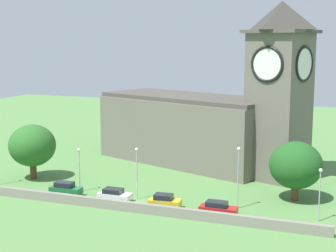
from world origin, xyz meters
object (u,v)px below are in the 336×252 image
object	(u,v)px
car_green	(66,189)
car_white	(114,195)
streetlamp_east_end	(320,186)
tree_riverside_east	(296,165)
car_red	(218,208)
streetlamp_west_mid	(79,162)
car_yellow	(165,201)
tree_churchyard	(32,146)
streetlamp_east_mid	(238,168)
streetlamp_central	(137,165)
church	(209,120)

from	to	relation	value
car_green	car_white	distance (m)	7.38
streetlamp_east_end	tree_riverside_east	world-z (taller)	tree_riverside_east
car_red	streetlamp_west_mid	world-z (taller)	streetlamp_west_mid
car_yellow	streetlamp_east_end	size ratio (longest dim) A/B	0.66
streetlamp_east_end	car_white	bearing A→B (deg)	-176.53
car_white	tree_riverside_east	size ratio (longest dim) A/B	0.56
tree_riverside_east	tree_churchyard	xyz separation A→B (m)	(-39.13, -3.09, 0.42)
tree_churchyard	tree_riverside_east	bearing A→B (deg)	4.51
car_red	tree_churchyard	world-z (taller)	tree_churchyard
car_red	streetlamp_west_mid	bearing A→B (deg)	171.96
streetlamp_east_mid	tree_riverside_east	bearing A→B (deg)	44.01
car_green	streetlamp_west_mid	world-z (taller)	streetlamp_west_mid
car_green	tree_churchyard	xyz separation A→B (m)	(-9.50, 6.03, 4.23)
car_white	streetlamp_west_mid	distance (m)	7.75
car_white	car_yellow	distance (m)	7.28
streetlamp_central	streetlamp_west_mid	bearing A→B (deg)	176.92
church	car_white	bearing A→B (deg)	-103.92
streetlamp_east_end	tree_churchyard	bearing A→B (deg)	174.28
tree_riverside_east	tree_churchyard	bearing A→B (deg)	-175.49
tree_churchyard	streetlamp_central	bearing A→B (deg)	-11.79
streetlamp_east_end	tree_churchyard	distance (m)	43.05
car_green	car_white	xyz separation A→B (m)	(7.38, 0.17, -0.10)
church	car_red	distance (m)	26.87
streetlamp_east_mid	tree_churchyard	bearing A→B (deg)	174.76
church	streetlamp_east_mid	bearing A→B (deg)	-64.56
car_yellow	tree_churchyard	xyz separation A→B (m)	(-24.15, 6.23, 4.28)
car_yellow	tree_churchyard	bearing A→B (deg)	165.53
tree_churchyard	church	bearing A→B (deg)	38.35
car_yellow	streetlamp_east_end	bearing A→B (deg)	5.94
streetlamp_east_mid	tree_riverside_east	size ratio (longest dim) A/B	1.00
church	car_yellow	distance (m)	25.29
church	streetlamp_central	xyz separation A→B (m)	(-3.46, -22.07, -3.17)
tree_riverside_east	tree_churchyard	distance (m)	39.25
tree_riverside_east	car_yellow	bearing A→B (deg)	-148.11
car_white	streetlamp_central	xyz separation A→B (m)	(2.46, 1.83, 3.85)
car_yellow	tree_riverside_east	xyz separation A→B (m)	(14.98, 9.32, 3.87)
car_white	streetlamp_east_end	world-z (taller)	streetlamp_east_end
church	streetlamp_east_mid	xyz separation A→B (m)	(10.01, -21.05, -2.68)
car_red	streetlamp_central	xyz separation A→B (m)	(-11.87, 2.47, 3.83)
car_white	car_yellow	world-z (taller)	car_yellow
car_red	streetlamp_east_mid	size ratio (longest dim) A/B	0.58
car_white	car_yellow	bearing A→B (deg)	-2.91
car_yellow	streetlamp_east_end	world-z (taller)	streetlamp_east_end
car_green	streetlamp_east_end	distance (m)	33.53
church	car_white	distance (m)	25.60
church	car_red	xyz separation A→B (m)	(8.41, -24.54, -6.99)
car_green	tree_riverside_east	size ratio (longest dim) A/B	0.56
car_white	tree_churchyard	distance (m)	18.39
tree_riverside_east	church	bearing A→B (deg)	137.52
church	streetlamp_west_mid	size ratio (longest dim) A/B	6.27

